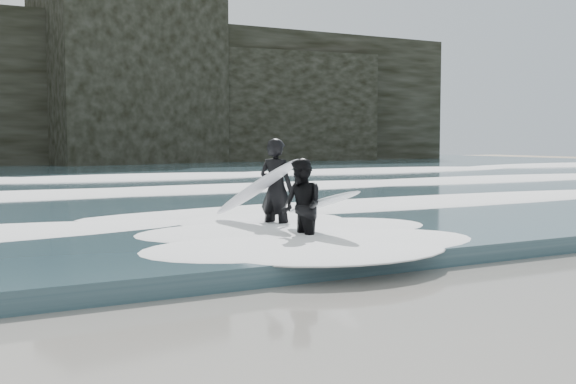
% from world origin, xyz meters
% --- Properties ---
extents(ground, '(120.00, 120.00, 0.00)m').
position_xyz_m(ground, '(0.00, 0.00, 0.00)').
color(ground, '#8A724E').
rests_on(ground, ground).
extents(sea, '(90.00, 52.00, 0.30)m').
position_xyz_m(sea, '(0.00, 29.00, 0.15)').
color(sea, '#2D4650').
rests_on(sea, ground).
extents(foam_near, '(60.00, 3.20, 0.20)m').
position_xyz_m(foam_near, '(0.00, 9.00, 0.40)').
color(foam_near, white).
rests_on(foam_near, sea).
extents(foam_mid, '(60.00, 4.00, 0.24)m').
position_xyz_m(foam_mid, '(0.00, 16.00, 0.42)').
color(foam_mid, white).
rests_on(foam_mid, sea).
extents(foam_far, '(60.00, 4.80, 0.30)m').
position_xyz_m(foam_far, '(0.00, 25.00, 0.45)').
color(foam_far, white).
rests_on(foam_far, sea).
extents(surfer_left, '(1.46, 2.17, 1.96)m').
position_xyz_m(surfer_left, '(0.71, 6.97, 0.99)').
color(surfer_left, black).
rests_on(surfer_left, ground).
extents(surfer_right, '(1.07, 1.99, 1.63)m').
position_xyz_m(surfer_right, '(0.34, 5.12, 0.82)').
color(surfer_right, black).
rests_on(surfer_right, ground).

